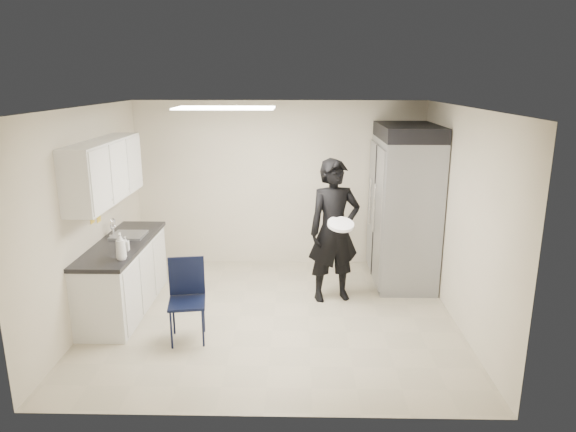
{
  "coord_description": "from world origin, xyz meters",
  "views": [
    {
      "loc": [
        0.31,
        -5.95,
        2.91
      ],
      "look_at": [
        0.17,
        0.2,
        1.27
      ],
      "focal_mm": 32.0,
      "sensor_mm": 36.0,
      "label": 1
    }
  ],
  "objects_px": {
    "commercial_fridge": "(404,212)",
    "folding_chair": "(187,303)",
    "lower_counter": "(124,277)",
    "man_tuxedo": "(334,231)"
  },
  "relations": [
    {
      "from": "commercial_fridge",
      "to": "man_tuxedo",
      "type": "distance_m",
      "value": 1.27
    },
    {
      "from": "lower_counter",
      "to": "commercial_fridge",
      "type": "height_order",
      "value": "commercial_fridge"
    },
    {
      "from": "lower_counter",
      "to": "man_tuxedo",
      "type": "xyz_separation_m",
      "value": [
        2.73,
        0.38,
        0.53
      ]
    },
    {
      "from": "folding_chair",
      "to": "man_tuxedo",
      "type": "relative_size",
      "value": 0.48
    },
    {
      "from": "lower_counter",
      "to": "folding_chair",
      "type": "distance_m",
      "value": 1.3
    },
    {
      "from": "lower_counter",
      "to": "folding_chair",
      "type": "relative_size",
      "value": 2.07
    },
    {
      "from": "lower_counter",
      "to": "man_tuxedo",
      "type": "height_order",
      "value": "man_tuxedo"
    },
    {
      "from": "commercial_fridge",
      "to": "folding_chair",
      "type": "relative_size",
      "value": 2.29
    },
    {
      "from": "man_tuxedo",
      "to": "commercial_fridge",
      "type": "bearing_deg",
      "value": 18.47
    },
    {
      "from": "lower_counter",
      "to": "man_tuxedo",
      "type": "bearing_deg",
      "value": 7.84
    }
  ]
}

